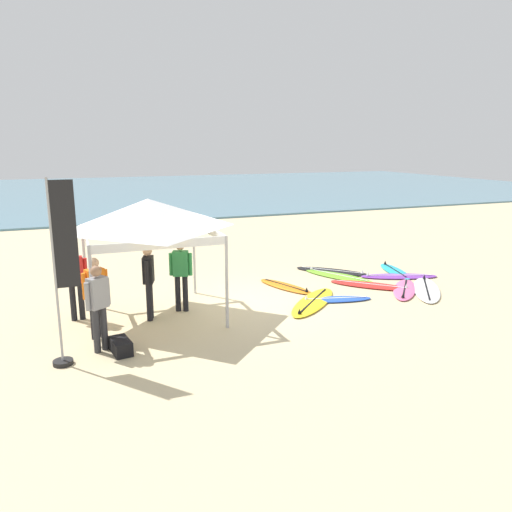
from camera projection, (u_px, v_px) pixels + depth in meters
The scene contains 20 objects.
ground_plane at pixel (249, 304), 12.43m from camera, with size 80.00×80.00×0.00m, color beige.
sea at pixel (113, 191), 41.59m from camera, with size 80.00×36.00×0.10m, color #568499.
canopy_tent at pixel (148, 215), 11.10m from camera, with size 2.88×2.88×2.75m.
surfboard_white at pixel (427, 289), 13.59m from camera, with size 2.06×2.46×0.19m.
surfboard_cyan at pixel (395, 271), 15.56m from camera, with size 1.01×2.06×0.19m.
surfboard_red at pixel (372, 285), 13.99m from camera, with size 2.11×2.10×0.19m.
surfboard_blue at pixel (335, 299), 12.73m from camera, with size 1.94×0.96×0.19m.
surfboard_orange at pixel (286, 286), 13.88m from camera, with size 1.17×2.04×0.19m.
surfboard_black at pixel (332, 271), 15.54m from camera, with size 2.08×2.13×0.19m.
surfboard_lime at pixel (337, 276), 15.01m from camera, with size 1.62×2.42×0.19m.
surfboard_yellow at pixel (313, 302), 12.51m from camera, with size 2.34×2.32×0.19m.
surfboard_pink at pixel (405, 289), 13.58m from camera, with size 1.85×2.01×0.19m.
surfboard_purple at pixel (399, 276), 14.94m from camera, with size 2.39×1.38×0.19m.
person_orange at pixel (96, 292), 10.07m from camera, with size 0.52×0.33×1.71m.
person_red at pixel (75, 278), 11.13m from camera, with size 0.55×0.24×1.71m.
person_green at pixel (181, 271), 11.74m from camera, with size 0.52×0.34×1.71m.
person_grey at pixel (98, 302), 9.43m from camera, with size 0.48×0.38×1.71m.
person_black at pixel (149, 278), 11.16m from camera, with size 0.32×0.53×1.71m.
banner_flag at pixel (63, 281), 8.74m from camera, with size 0.60×0.36×3.40m.
gear_bag_near_tent at pixel (121, 346), 9.50m from camera, with size 0.60×0.32×0.28m, color black.
Camera 1 is at (-4.20, -11.08, 3.94)m, focal length 34.69 mm.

